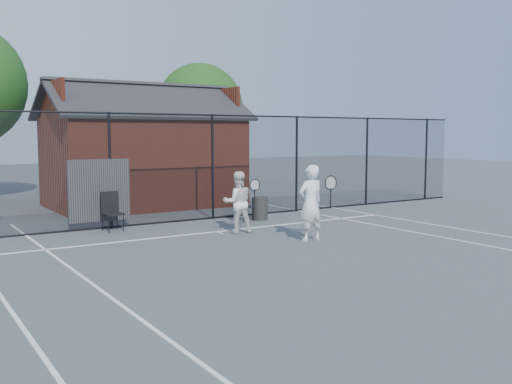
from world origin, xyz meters
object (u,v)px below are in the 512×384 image
player_front (311,203)px  waste_bin (260,208)px  chair_left (113,212)px  clubhouse (143,159)px  player_back (238,202)px  chair_right (244,205)px

player_front → waste_bin: player_front is taller
player_front → chair_left: player_front is taller
clubhouse → player_front: bearing=-84.9°
clubhouse → player_back: (-0.10, -6.40, -0.84)m
chair_left → chair_right: bearing=-10.9°
chair_left → waste_bin: chair_left is taller
player_back → chair_right: bearing=53.8°
player_back → player_front: bearing=-65.3°
clubhouse → chair_right: clubhouse is taller
chair_right → waste_bin: (0.54, 0.00, -0.13)m
player_front → chair_right: bearing=85.6°
chair_left → clubhouse: bearing=55.2°
chair_left → waste_bin: (4.15, -0.40, -0.16)m
player_front → player_back: size_ratio=1.14×
waste_bin → chair_left: bearing=174.6°
chair_left → chair_right: chair_left is taller
chair_left → waste_bin: size_ratio=1.47×
player_back → chair_left: (-2.52, 1.90, -0.28)m
waste_bin → clubhouse: bearing=107.3°
player_back → chair_right: size_ratio=1.65×
player_back → waste_bin: 2.26m
waste_bin → chair_right: bearing=180.0°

